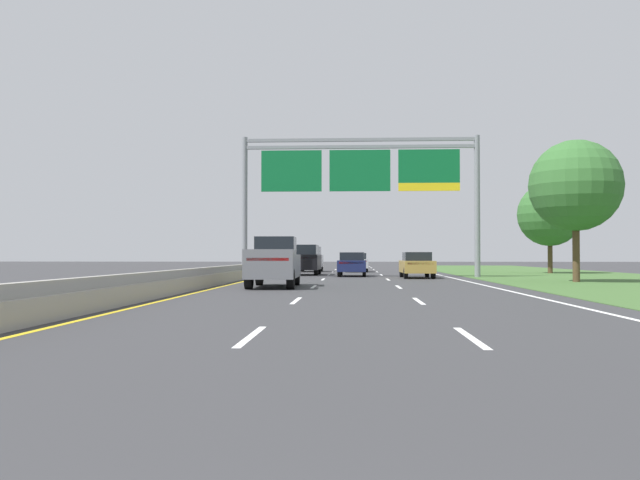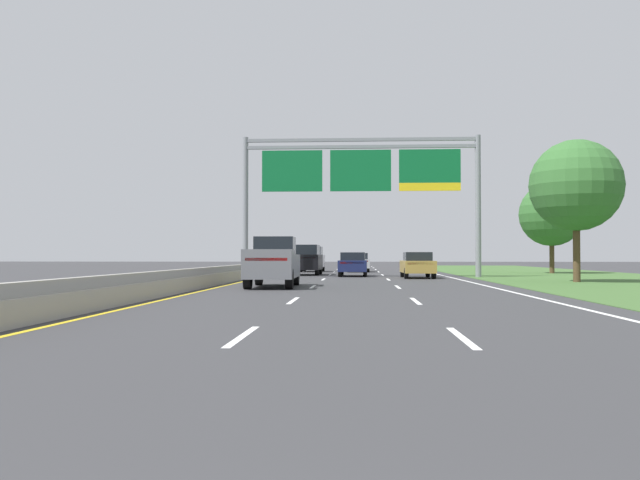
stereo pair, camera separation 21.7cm
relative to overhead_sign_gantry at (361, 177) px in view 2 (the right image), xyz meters
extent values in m
plane|color=#333335|center=(-0.30, -6.52, -6.35)|extent=(220.00, 220.00, 0.00)
cube|color=white|center=(-2.15, -31.02, -6.35)|extent=(0.14, 3.00, 0.01)
cube|color=white|center=(-2.15, -22.02, -6.35)|extent=(0.14, 3.00, 0.01)
cube|color=white|center=(-2.15, -13.02, -6.35)|extent=(0.14, 3.00, 0.01)
cube|color=white|center=(-2.15, -4.02, -6.35)|extent=(0.14, 3.00, 0.01)
cube|color=white|center=(-2.15, 4.98, -6.35)|extent=(0.14, 3.00, 0.01)
cube|color=white|center=(-2.15, 13.98, -6.35)|extent=(0.14, 3.00, 0.01)
cube|color=white|center=(-2.15, 22.98, -6.35)|extent=(0.14, 3.00, 0.01)
cube|color=white|center=(-2.15, 31.98, -6.35)|extent=(0.14, 3.00, 0.01)
cube|color=white|center=(-2.15, 40.98, -6.35)|extent=(0.14, 3.00, 0.01)
cube|color=white|center=(1.55, -31.02, -6.35)|extent=(0.14, 3.00, 0.01)
cube|color=white|center=(1.55, -22.02, -6.35)|extent=(0.14, 3.00, 0.01)
cube|color=white|center=(1.55, -13.02, -6.35)|extent=(0.14, 3.00, 0.01)
cube|color=white|center=(1.55, -4.02, -6.35)|extent=(0.14, 3.00, 0.01)
cube|color=white|center=(1.55, 4.98, -6.35)|extent=(0.14, 3.00, 0.01)
cube|color=white|center=(1.55, 13.98, -6.35)|extent=(0.14, 3.00, 0.01)
cube|color=white|center=(1.55, 22.98, -6.35)|extent=(0.14, 3.00, 0.01)
cube|color=white|center=(1.55, 31.98, -6.35)|extent=(0.14, 3.00, 0.01)
cube|color=white|center=(1.55, 40.98, -6.35)|extent=(0.14, 3.00, 0.01)
cube|color=white|center=(5.60, -6.52, -6.35)|extent=(0.16, 106.00, 0.01)
cube|color=gold|center=(-6.20, -6.52, -6.35)|extent=(0.16, 106.00, 0.01)
cube|color=#3D602D|center=(13.65, -6.52, -6.34)|extent=(14.00, 110.00, 0.02)
cube|color=#99968E|center=(-6.90, -6.52, -6.08)|extent=(0.60, 110.00, 0.55)
cube|color=#99968E|center=(-6.90, -6.52, -5.65)|extent=(0.25, 110.00, 0.30)
cylinder|color=gray|center=(-7.35, 0.09, -1.88)|extent=(0.36, 0.36, 8.93)
cylinder|color=gray|center=(7.35, 0.09, -1.88)|extent=(0.36, 0.36, 8.93)
cube|color=gray|center=(0.00, 0.09, 2.36)|extent=(14.70, 0.24, 0.20)
cube|color=gray|center=(0.00, 0.09, 1.91)|extent=(14.70, 0.24, 0.20)
cube|color=#0C602D|center=(-4.33, -0.09, 0.38)|extent=(3.83, 0.12, 2.61)
cube|color=#0C602D|center=(0.00, -0.09, 0.38)|extent=(3.83, 0.12, 2.61)
cube|color=#0C602D|center=(4.33, -0.09, 0.63)|extent=(3.83, 0.12, 2.11)
cube|color=yellow|center=(4.33, -0.09, -0.68)|extent=(3.83, 0.12, 0.50)
cube|color=slate|center=(-3.85, -13.42, -5.43)|extent=(2.12, 5.44, 1.00)
cube|color=black|center=(-3.87, -12.57, -4.54)|extent=(1.76, 1.94, 0.78)
cube|color=#B21414|center=(-3.79, -16.08, -5.13)|extent=(1.68, 0.12, 0.12)
cube|color=slate|center=(-3.81, -15.15, -4.83)|extent=(2.04, 1.99, 0.20)
cylinder|color=black|center=(-4.74, -11.60, -5.93)|extent=(0.32, 0.85, 0.84)
cylinder|color=black|center=(-3.04, -11.56, -5.93)|extent=(0.32, 0.85, 0.84)
cylinder|color=black|center=(-4.66, -15.27, -5.93)|extent=(0.32, 0.85, 0.84)
cylinder|color=black|center=(-2.96, -15.24, -5.93)|extent=(0.32, 0.85, 0.84)
cube|color=#161E47|center=(-0.49, 2.01, -5.66)|extent=(1.91, 4.44, 0.72)
cube|color=black|center=(-0.50, 1.96, -5.04)|extent=(1.61, 2.33, 0.52)
cube|color=#B21414|center=(-0.54, -0.15, -5.45)|extent=(1.53, 0.11, 0.12)
cylinder|color=black|center=(-1.26, 3.53, -6.02)|extent=(0.23, 0.66, 0.66)
cylinder|color=black|center=(0.34, 3.49, -6.02)|extent=(0.23, 0.66, 0.66)
cylinder|color=black|center=(-1.32, 0.53, -6.02)|extent=(0.23, 0.66, 0.66)
cylinder|color=black|center=(0.27, 0.50, -6.02)|extent=(0.23, 0.66, 0.66)
cube|color=black|center=(-3.75, 4.87, -5.45)|extent=(1.97, 4.73, 1.05)
cube|color=black|center=(-3.76, 4.72, -4.58)|extent=(1.68, 3.02, 0.68)
cube|color=#B21414|center=(-3.79, 2.56, -5.13)|extent=(1.60, 0.10, 0.12)
cylinder|color=black|center=(-4.55, 6.48, -5.97)|extent=(0.27, 0.76, 0.76)
cylinder|color=black|center=(-2.91, 6.46, -5.97)|extent=(0.27, 0.76, 0.76)
cylinder|color=black|center=(-4.60, 3.29, -5.97)|extent=(0.27, 0.76, 0.76)
cylinder|color=black|center=(-2.96, 3.26, -5.97)|extent=(0.27, 0.76, 0.76)
cube|color=#A38438|center=(3.44, -1.24, -5.66)|extent=(1.87, 4.42, 0.72)
cube|color=black|center=(3.44, -1.29, -5.04)|extent=(1.59, 2.32, 0.52)
cube|color=#B21414|center=(3.47, -3.40, -5.45)|extent=(1.53, 0.10, 0.12)
cylinder|color=black|center=(2.62, 0.25, -6.02)|extent=(0.23, 0.66, 0.66)
cylinder|color=black|center=(4.22, 0.27, -6.02)|extent=(0.23, 0.66, 0.66)
cylinder|color=black|center=(2.66, -2.74, -6.02)|extent=(0.23, 0.66, 0.66)
cylinder|color=black|center=(4.26, -2.72, -6.02)|extent=(0.23, 0.66, 0.66)
cube|color=#B2B5BA|center=(-0.18, 13.73, -5.66)|extent=(1.91, 4.44, 0.72)
cube|color=black|center=(-0.17, 13.68, -5.04)|extent=(1.61, 2.33, 0.52)
cube|color=#B21414|center=(-0.13, 11.57, -5.45)|extent=(1.53, 0.11, 0.12)
cylinder|color=black|center=(-1.01, 15.21, -6.02)|extent=(0.23, 0.66, 0.66)
cylinder|color=black|center=(0.59, 15.24, -6.02)|extent=(0.23, 0.66, 0.66)
cylinder|color=black|center=(-0.94, 12.22, -6.02)|extent=(0.23, 0.66, 0.66)
cylinder|color=black|center=(0.66, 12.25, -6.02)|extent=(0.23, 0.66, 0.66)
cube|color=silver|center=(-4.03, 14.29, -5.45)|extent=(1.95, 4.72, 1.05)
cube|color=black|center=(-4.03, 14.14, -4.58)|extent=(1.66, 3.02, 0.68)
cube|color=#B21414|center=(-4.06, 11.98, -5.13)|extent=(1.60, 0.10, 0.12)
cylinder|color=black|center=(-4.84, 15.90, -5.97)|extent=(0.27, 0.76, 0.76)
cylinder|color=black|center=(-3.20, 15.88, -5.97)|extent=(0.27, 0.76, 0.76)
cylinder|color=black|center=(-4.87, 12.70, -5.97)|extent=(0.27, 0.76, 0.76)
cylinder|color=black|center=(-3.23, 12.69, -5.97)|extent=(0.27, 0.76, 0.76)
cylinder|color=#4C3823|center=(10.98, -7.43, -4.81)|extent=(0.36, 0.36, 3.09)
sphere|color=#33662D|center=(10.98, -7.43, -1.39)|extent=(4.69, 4.69, 4.69)
cylinder|color=#4C3823|center=(14.54, 9.50, -5.07)|extent=(0.36, 0.36, 2.57)
sphere|color=#33662D|center=(14.54, 9.50, -1.85)|extent=(4.85, 4.85, 4.85)
camera|label=1|loc=(-0.41, -42.41, -4.97)|focal=37.75mm
camera|label=2|loc=(-0.19, -42.40, -4.97)|focal=37.75mm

